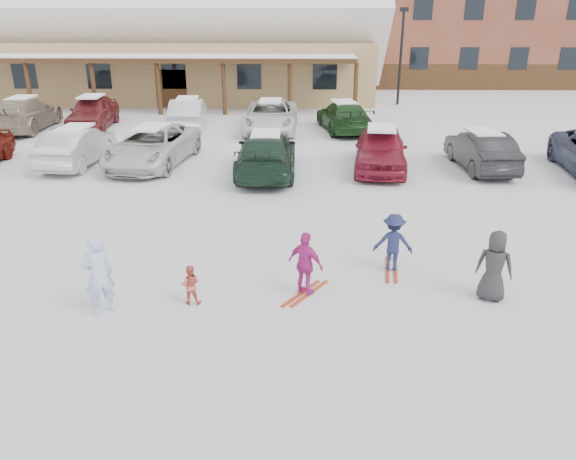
{
  "coord_description": "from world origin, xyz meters",
  "views": [
    {
      "loc": [
        0.53,
        -10.55,
        5.61
      ],
      "look_at": [
        0.3,
        1.0,
        1.0
      ],
      "focal_mm": 35.0,
      "sensor_mm": 36.0,
      "label": 1
    }
  ],
  "objects_px": {
    "parked_car_2": "(152,146)",
    "parked_car_11": "(344,116)",
    "parked_car_1": "(77,146)",
    "parked_car_10": "(271,116)",
    "parked_car_9": "(188,113)",
    "child_magenta": "(306,264)",
    "lamp_post": "(401,50)",
    "parked_car_4": "(381,149)",
    "child_navy": "(393,243)",
    "bystander_dark": "(494,266)",
    "day_lodge": "(154,34)",
    "parked_car_8": "(93,112)",
    "adult_skier": "(98,275)",
    "parked_car_3": "(266,154)",
    "parked_car_7": "(24,114)",
    "toddler_red": "(190,285)",
    "parked_car_5": "(481,150)"
  },
  "relations": [
    {
      "from": "day_lodge",
      "to": "parked_car_7",
      "type": "xyz_separation_m",
      "value": [
        -3.78,
        -11.57,
        -3.16
      ]
    },
    {
      "from": "child_navy",
      "to": "parked_car_8",
      "type": "xyz_separation_m",
      "value": [
        -12.32,
        15.96,
        0.1
      ]
    },
    {
      "from": "parked_car_8",
      "to": "parked_car_9",
      "type": "height_order",
      "value": "parked_car_8"
    },
    {
      "from": "day_lodge",
      "to": "parked_car_3",
      "type": "height_order",
      "value": "day_lodge"
    },
    {
      "from": "parked_car_3",
      "to": "parked_car_7",
      "type": "relative_size",
      "value": 0.94
    },
    {
      "from": "toddler_red",
      "to": "parked_car_5",
      "type": "relative_size",
      "value": 0.2
    },
    {
      "from": "bystander_dark",
      "to": "parked_car_1",
      "type": "distance_m",
      "value": 16.08
    },
    {
      "from": "parked_car_3",
      "to": "parked_car_8",
      "type": "bearing_deg",
      "value": -42.23
    },
    {
      "from": "child_navy",
      "to": "parked_car_3",
      "type": "height_order",
      "value": "parked_car_3"
    },
    {
      "from": "lamp_post",
      "to": "adult_skier",
      "type": "relative_size",
      "value": 3.39
    },
    {
      "from": "child_magenta",
      "to": "parked_car_8",
      "type": "bearing_deg",
      "value": -25.32
    },
    {
      "from": "lamp_post",
      "to": "child_navy",
      "type": "bearing_deg",
      "value": -99.47
    },
    {
      "from": "lamp_post",
      "to": "bystander_dark",
      "type": "xyz_separation_m",
      "value": [
        -2.08,
        -24.74,
        -2.44
      ]
    },
    {
      "from": "parked_car_4",
      "to": "parked_car_5",
      "type": "xyz_separation_m",
      "value": [
        3.7,
        0.14,
        -0.07
      ]
    },
    {
      "from": "toddler_red",
      "to": "parked_car_4",
      "type": "distance_m",
      "value": 11.39
    },
    {
      "from": "child_magenta",
      "to": "toddler_red",
      "type": "bearing_deg",
      "value": 43.97
    },
    {
      "from": "parked_car_9",
      "to": "child_magenta",
      "type": "bearing_deg",
      "value": 102.81
    },
    {
      "from": "adult_skier",
      "to": "parked_car_4",
      "type": "bearing_deg",
      "value": -160.78
    },
    {
      "from": "parked_car_4",
      "to": "parked_car_10",
      "type": "relative_size",
      "value": 0.86
    },
    {
      "from": "parked_car_7",
      "to": "parked_car_8",
      "type": "height_order",
      "value": "parked_car_7"
    },
    {
      "from": "adult_skier",
      "to": "parked_car_1",
      "type": "xyz_separation_m",
      "value": [
        -4.54,
        11.02,
        -0.11
      ]
    },
    {
      "from": "child_magenta",
      "to": "parked_car_7",
      "type": "height_order",
      "value": "parked_car_7"
    },
    {
      "from": "toddler_red",
      "to": "child_magenta",
      "type": "relative_size",
      "value": 0.6
    },
    {
      "from": "parked_car_7",
      "to": "parked_car_11",
      "type": "relative_size",
      "value": 1.13
    },
    {
      "from": "parked_car_3",
      "to": "parked_car_4",
      "type": "height_order",
      "value": "parked_car_4"
    },
    {
      "from": "parked_car_1",
      "to": "parked_car_10",
      "type": "distance_m",
      "value": 9.4
    },
    {
      "from": "parked_car_7",
      "to": "parked_car_10",
      "type": "relative_size",
      "value": 1.02
    },
    {
      "from": "child_navy",
      "to": "bystander_dark",
      "type": "height_order",
      "value": "bystander_dark"
    },
    {
      "from": "bystander_dark",
      "to": "parked_car_11",
      "type": "bearing_deg",
      "value": -59.62
    },
    {
      "from": "parked_car_10",
      "to": "parked_car_11",
      "type": "bearing_deg",
      "value": 4.22
    },
    {
      "from": "parked_car_2",
      "to": "parked_car_7",
      "type": "height_order",
      "value": "parked_car_7"
    },
    {
      "from": "day_lodge",
      "to": "toddler_red",
      "type": "relative_size",
      "value": 35.01
    },
    {
      "from": "parked_car_4",
      "to": "parked_car_10",
      "type": "bearing_deg",
      "value": 130.01
    },
    {
      "from": "adult_skier",
      "to": "parked_car_2",
      "type": "relative_size",
      "value": 0.32
    },
    {
      "from": "adult_skier",
      "to": "parked_car_11",
      "type": "distance_m",
      "value": 18.48
    },
    {
      "from": "child_magenta",
      "to": "parked_car_3",
      "type": "bearing_deg",
      "value": -48.13
    },
    {
      "from": "parked_car_5",
      "to": "parked_car_1",
      "type": "bearing_deg",
      "value": -4.44
    },
    {
      "from": "parked_car_10",
      "to": "child_magenta",
      "type": "bearing_deg",
      "value": -83.79
    },
    {
      "from": "parked_car_1",
      "to": "parked_car_5",
      "type": "relative_size",
      "value": 1.02
    },
    {
      "from": "child_magenta",
      "to": "parked_car_2",
      "type": "xyz_separation_m",
      "value": [
        -5.68,
        10.24,
        0.03
      ]
    },
    {
      "from": "parked_car_4",
      "to": "parked_car_7",
      "type": "bearing_deg",
      "value": 164.51
    },
    {
      "from": "parked_car_10",
      "to": "child_navy",
      "type": "bearing_deg",
      "value": -76.13
    },
    {
      "from": "parked_car_1",
      "to": "day_lodge",
      "type": "bearing_deg",
      "value": -83.59
    },
    {
      "from": "child_navy",
      "to": "child_magenta",
      "type": "relative_size",
      "value": 0.98
    },
    {
      "from": "parked_car_2",
      "to": "parked_car_11",
      "type": "xyz_separation_m",
      "value": [
        7.66,
        6.41,
        -0.03
      ]
    },
    {
      "from": "lamp_post",
      "to": "parked_car_4",
      "type": "relative_size",
      "value": 1.22
    },
    {
      "from": "parked_car_7",
      "to": "toddler_red",
      "type": "bearing_deg",
      "value": 120.44
    },
    {
      "from": "parked_car_9",
      "to": "parked_car_11",
      "type": "distance_m",
      "value": 7.62
    },
    {
      "from": "lamp_post",
      "to": "parked_car_11",
      "type": "relative_size",
      "value": 1.16
    },
    {
      "from": "toddler_red",
      "to": "child_navy",
      "type": "distance_m",
      "value": 4.61
    }
  ]
}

